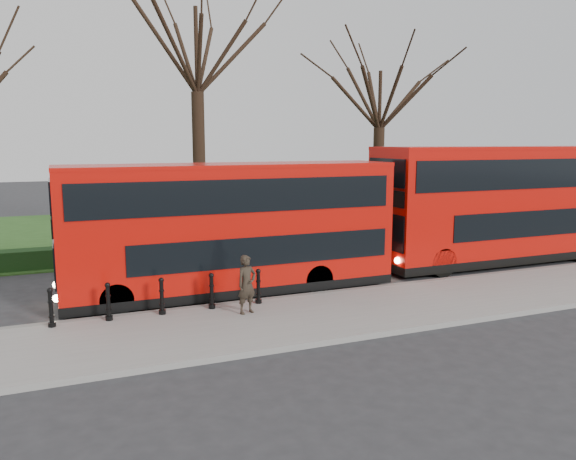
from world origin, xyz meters
name	(u,v)px	position (x,y,z in m)	size (l,w,h in m)	color
ground	(214,300)	(0.00, 0.00, 0.00)	(120.00, 120.00, 0.00)	#28282B
pavement	(243,326)	(0.00, -3.00, 0.07)	(60.00, 4.00, 0.15)	gray
kerb	(223,306)	(0.00, -1.00, 0.07)	(60.00, 0.25, 0.16)	slate
grass_verge	(145,230)	(0.00, 15.00, 0.03)	(60.00, 18.00, 0.06)	#254918
hedge	(173,249)	(0.00, 6.80, 0.40)	(60.00, 0.90, 0.80)	black
yellow_line_outer	(220,305)	(0.00, -0.70, 0.01)	(60.00, 0.10, 0.01)	yellow
yellow_line_inner	(219,304)	(0.00, -0.50, 0.01)	(60.00, 0.10, 0.01)	yellow
tree_mid	(196,40)	(2.00, 10.00, 9.62)	(8.46, 8.46, 13.22)	black
tree_right	(380,93)	(12.00, 10.00, 7.51)	(6.62, 6.62, 10.35)	black
bollard_row	(162,297)	(-1.86, -1.35, 0.65)	(5.89, 0.15, 1.00)	black
bus_lead	(231,229)	(0.75, 0.49, 2.14)	(10.69, 2.45, 4.25)	#BB0D06
bus_rear	(510,204)	(12.79, 0.96, 2.39)	(11.92, 2.74, 4.74)	#BB0D06
pedestrian	(247,284)	(0.38, -2.17, 0.99)	(0.61, 0.40, 1.67)	#2D251C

